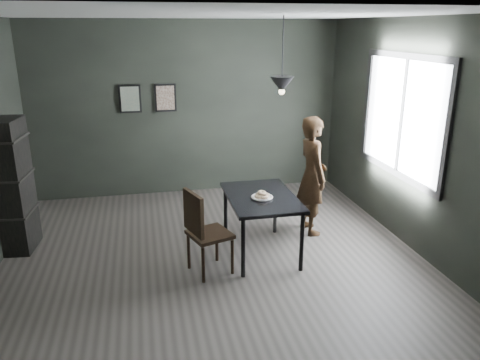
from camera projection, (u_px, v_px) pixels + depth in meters
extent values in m
plane|color=#322E2B|center=(213.00, 257.00, 5.72)|extent=(5.00, 5.00, 0.00)
cube|color=black|center=(188.00, 109.00, 7.60)|extent=(5.00, 0.10, 2.80)
cube|color=silver|center=(208.00, 14.00, 4.84)|extent=(5.00, 5.00, 0.02)
cube|color=white|center=(402.00, 116.00, 5.90)|extent=(0.02, 1.80, 1.40)
cube|color=black|center=(402.00, 117.00, 5.89)|extent=(0.04, 1.96, 1.56)
cube|color=black|center=(261.00, 197.00, 5.61)|extent=(0.80, 1.20, 0.04)
cylinder|color=black|center=(243.00, 248.00, 5.16)|extent=(0.05, 0.05, 0.71)
cylinder|color=black|center=(302.00, 242.00, 5.29)|extent=(0.05, 0.05, 0.71)
cylinder|color=black|center=(226.00, 212.00, 6.16)|extent=(0.05, 0.05, 0.71)
cylinder|color=black|center=(275.00, 208.00, 6.30)|extent=(0.05, 0.05, 0.71)
cylinder|color=white|center=(262.00, 198.00, 5.52)|extent=(0.23, 0.23, 0.01)
torus|color=beige|center=(265.00, 195.00, 5.54)|extent=(0.11, 0.11, 0.04)
torus|color=beige|center=(260.00, 195.00, 5.55)|extent=(0.11, 0.11, 0.04)
torus|color=beige|center=(259.00, 196.00, 5.50)|extent=(0.11, 0.11, 0.04)
torus|color=beige|center=(264.00, 197.00, 5.48)|extent=(0.11, 0.11, 0.04)
torus|color=beige|center=(262.00, 193.00, 5.51)|extent=(0.15, 0.15, 0.05)
imported|color=black|center=(312.00, 176.00, 6.20)|extent=(0.40, 0.59, 1.60)
cube|color=black|center=(210.00, 234.00, 5.25)|extent=(0.55, 0.55, 0.04)
cube|color=black|center=(193.00, 213.00, 5.06)|extent=(0.18, 0.42, 0.47)
cylinder|color=black|center=(203.00, 265.00, 5.09)|extent=(0.04, 0.04, 0.42)
cylinder|color=black|center=(232.00, 257.00, 5.27)|extent=(0.04, 0.04, 0.42)
cylinder|color=black|center=(189.00, 252.00, 5.39)|extent=(0.04, 0.04, 0.42)
cylinder|color=black|center=(217.00, 244.00, 5.57)|extent=(0.04, 0.04, 0.42)
cube|color=black|center=(14.00, 186.00, 5.70)|extent=(0.37, 0.58, 1.66)
cylinder|color=black|center=(283.00, 51.00, 5.22)|extent=(0.01, 0.01, 0.75)
cone|color=black|center=(282.00, 84.00, 5.34)|extent=(0.28, 0.28, 0.18)
sphere|color=#FFE0B2|center=(282.00, 92.00, 5.36)|extent=(0.07, 0.07, 0.07)
cube|color=black|center=(130.00, 99.00, 7.33)|extent=(0.34, 0.03, 0.44)
cube|color=#466358|center=(130.00, 99.00, 7.32)|extent=(0.28, 0.01, 0.38)
cube|color=black|center=(165.00, 98.00, 7.44)|extent=(0.34, 0.03, 0.44)
cube|color=brown|center=(165.00, 98.00, 7.42)|extent=(0.28, 0.01, 0.38)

